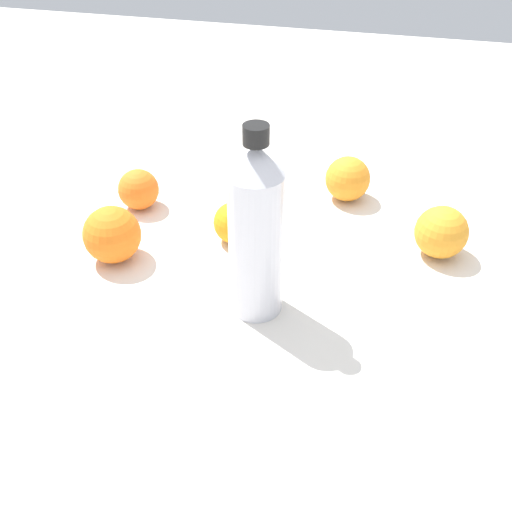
{
  "coord_description": "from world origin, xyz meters",
  "views": [
    {
      "loc": [
        -0.57,
        -0.18,
        0.52
      ],
      "look_at": [
        0.01,
        -0.04,
        0.08
      ],
      "focal_mm": 43.13,
      "sensor_mm": 36.0,
      "label": 1
    }
  ],
  "objects_px": {
    "water_bottle": "(256,231)",
    "orange_2": "(235,223)",
    "orange_1": "(441,232)",
    "orange_3": "(348,179)",
    "orange_4": "(139,189)",
    "orange_0": "(112,235)"
  },
  "relations": [
    {
      "from": "orange_1",
      "to": "orange_3",
      "type": "height_order",
      "value": "orange_1"
    },
    {
      "from": "orange_3",
      "to": "orange_4",
      "type": "bearing_deg",
      "value": 108.1
    },
    {
      "from": "water_bottle",
      "to": "orange_4",
      "type": "xyz_separation_m",
      "value": [
        0.19,
        0.24,
        -0.08
      ]
    },
    {
      "from": "orange_2",
      "to": "orange_3",
      "type": "distance_m",
      "value": 0.21
    },
    {
      "from": "orange_0",
      "to": "orange_4",
      "type": "distance_m",
      "value": 0.14
    },
    {
      "from": "water_bottle",
      "to": "orange_2",
      "type": "relative_size",
      "value": 4.08
    },
    {
      "from": "orange_4",
      "to": "water_bottle",
      "type": "bearing_deg",
      "value": -128.99
    },
    {
      "from": "orange_3",
      "to": "orange_4",
      "type": "xyz_separation_m",
      "value": [
        -0.1,
        0.32,
        -0.0
      ]
    },
    {
      "from": "orange_1",
      "to": "orange_3",
      "type": "distance_m",
      "value": 0.19
    },
    {
      "from": "orange_4",
      "to": "orange_0",
      "type": "bearing_deg",
      "value": -172.59
    },
    {
      "from": "orange_3",
      "to": "water_bottle",
      "type": "bearing_deg",
      "value": 164.71
    },
    {
      "from": "water_bottle",
      "to": "orange_4",
      "type": "bearing_deg",
      "value": -176.29
    },
    {
      "from": "orange_2",
      "to": "orange_1",
      "type": "bearing_deg",
      "value": -83.21
    },
    {
      "from": "water_bottle",
      "to": "orange_0",
      "type": "distance_m",
      "value": 0.24
    },
    {
      "from": "orange_0",
      "to": "orange_4",
      "type": "height_order",
      "value": "orange_0"
    },
    {
      "from": "orange_1",
      "to": "orange_4",
      "type": "xyz_separation_m",
      "value": [
        0.02,
        0.46,
        -0.01
      ]
    },
    {
      "from": "orange_2",
      "to": "orange_4",
      "type": "xyz_separation_m",
      "value": [
        0.05,
        0.17,
        0.0
      ]
    },
    {
      "from": "orange_2",
      "to": "orange_3",
      "type": "xyz_separation_m",
      "value": [
        0.16,
        -0.14,
        0.01
      ]
    },
    {
      "from": "orange_0",
      "to": "orange_1",
      "type": "relative_size",
      "value": 1.08
    },
    {
      "from": "orange_4",
      "to": "orange_2",
      "type": "bearing_deg",
      "value": -107.59
    },
    {
      "from": "orange_2",
      "to": "orange_3",
      "type": "height_order",
      "value": "orange_3"
    },
    {
      "from": "orange_0",
      "to": "orange_4",
      "type": "bearing_deg",
      "value": 7.41
    }
  ]
}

